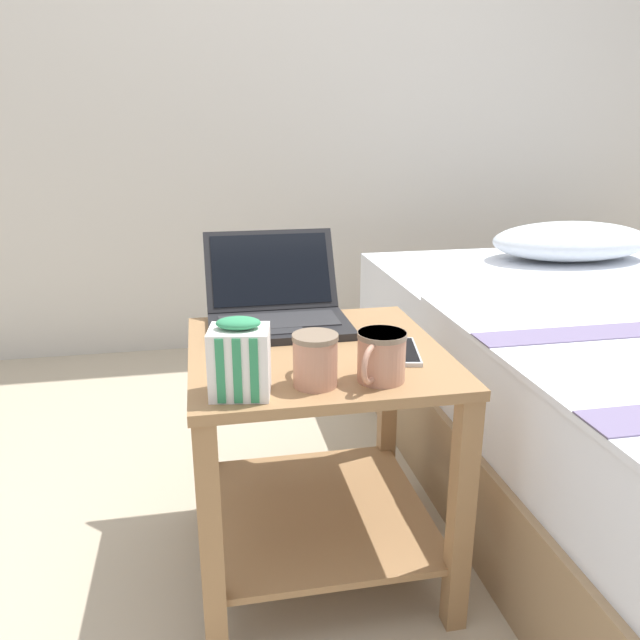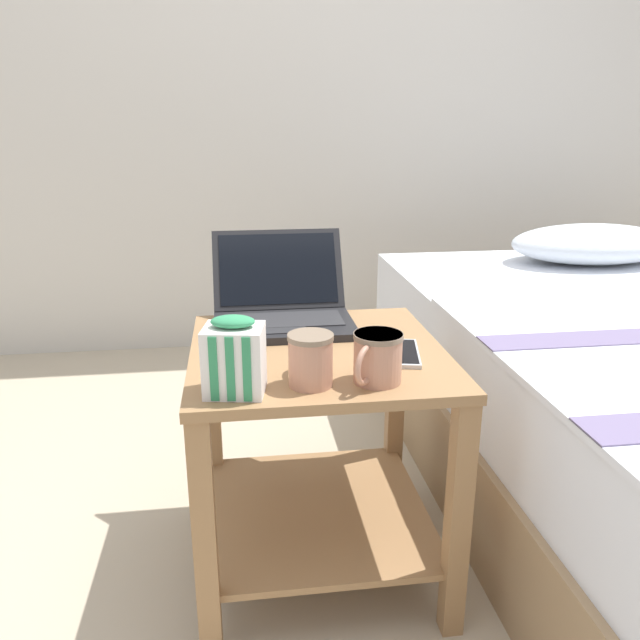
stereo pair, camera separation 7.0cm
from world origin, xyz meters
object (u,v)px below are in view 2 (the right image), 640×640
object	(u,v)px
laptop	(282,306)
mug_front_right	(310,357)
snack_bag	(234,358)
mug_front_left	(377,355)
cell_phone	(401,353)

from	to	relation	value
laptop	mug_front_right	world-z (taller)	laptop
mug_front_right	snack_bag	bearing A→B (deg)	-172.31
mug_front_right	snack_bag	xyz separation A→B (m)	(-0.14, -0.02, 0.01)
mug_front_left	mug_front_right	xyz separation A→B (m)	(-0.13, 0.01, 0.00)
mug_front_left	mug_front_right	world-z (taller)	mug_front_right
mug_front_left	mug_front_right	bearing A→B (deg)	177.20
mug_front_right	snack_bag	distance (m)	0.14
mug_front_right	cell_phone	bearing A→B (deg)	30.93
snack_bag	laptop	bearing A→B (deg)	73.74
snack_bag	mug_front_right	bearing A→B (deg)	7.69
snack_bag	cell_phone	distance (m)	0.39
mug_front_right	cell_phone	distance (m)	0.25
mug_front_right	snack_bag	world-z (taller)	snack_bag
cell_phone	laptop	bearing A→B (deg)	132.28
laptop	mug_front_left	distance (m)	0.42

